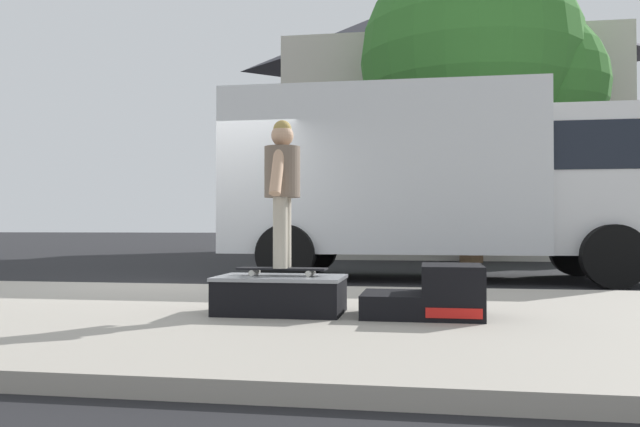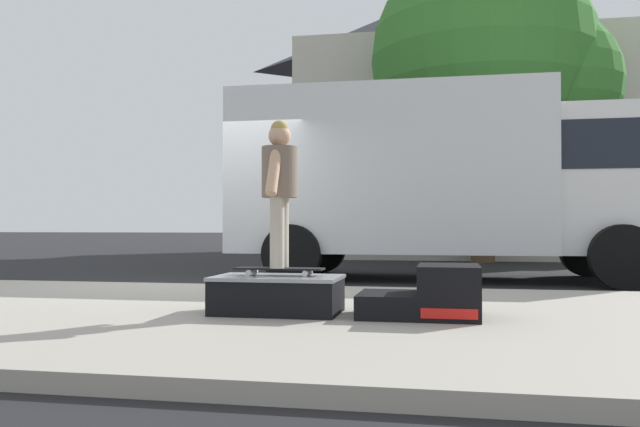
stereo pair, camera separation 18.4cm
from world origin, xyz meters
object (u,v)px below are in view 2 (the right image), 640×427
at_px(kicker_ramp, 430,296).
at_px(skater_kid, 279,181).
at_px(skate_box, 278,293).
at_px(skateboard, 279,269).
at_px(box_truck, 450,175).
at_px(street_tree_main, 495,65).

height_order(kicker_ramp, skater_kid, skater_kid).
relative_size(skate_box, skateboard, 1.40).
distance_m(skate_box, skateboard, 0.21).
xyz_separation_m(skate_box, skateboard, (0.00, 0.04, 0.21)).
bearing_deg(skateboard, box_truck, 74.09).
bearing_deg(street_tree_main, skater_kid, -104.02).
relative_size(kicker_ramp, box_truck, 0.14).
distance_m(skateboard, street_tree_main, 11.54).
height_order(skateboard, skater_kid, skater_kid).
xyz_separation_m(skateboard, box_truck, (1.50, 5.26, 1.20)).
xyz_separation_m(kicker_ramp, skateboard, (-1.30, 0.04, 0.20)).
bearing_deg(street_tree_main, skate_box, -103.99).
bearing_deg(skate_box, street_tree_main, 76.01).
xyz_separation_m(box_truck, street_tree_main, (1.10, 5.16, 3.02)).
bearing_deg(kicker_ramp, skater_kid, 178.15).
xyz_separation_m(skateboard, street_tree_main, (2.60, 10.42, 4.22)).
relative_size(skater_kid, box_truck, 0.19).
bearing_deg(skate_box, kicker_ramp, -0.02).
relative_size(skate_box, skater_kid, 0.85).
bearing_deg(skater_kid, street_tree_main, 75.98).
height_order(skate_box, box_truck, box_truck).
bearing_deg(skater_kid, kicker_ramp, -1.85).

